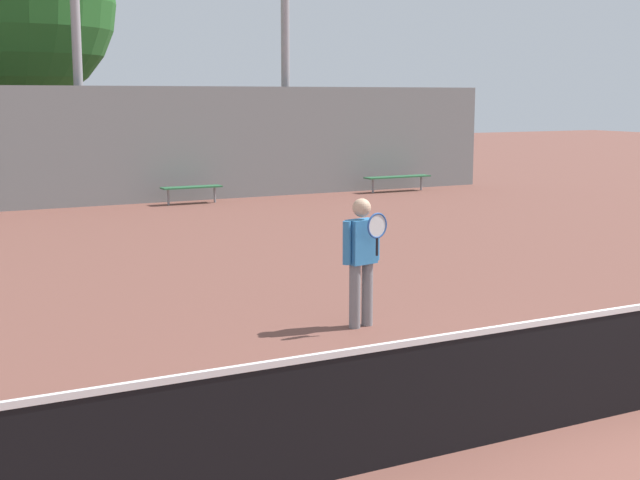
{
  "coord_description": "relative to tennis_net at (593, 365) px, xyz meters",
  "views": [
    {
      "loc": [
        -5.64,
        -5.49,
        2.83
      ],
      "look_at": [
        -0.07,
        4.95,
        0.91
      ],
      "focal_mm": 50.0,
      "sensor_mm": 36.0,
      "label": 1
    }
  ],
  "objects": [
    {
      "name": "tennis_player",
      "position": [
        -0.13,
        3.74,
        0.41
      ],
      "size": [
        0.56,
        0.45,
        1.6
      ],
      "rotation": [
        0.0,
        0.0,
        0.19
      ],
      "color": "slate",
      "rests_on": "ground_plane"
    },
    {
      "name": "bench_courtside_near",
      "position": [
        2.41,
        16.81,
        -0.09
      ],
      "size": [
        1.62,
        0.4,
        0.46
      ],
      "color": "#28663D",
      "rests_on": "ground_plane"
    },
    {
      "name": "back_fence",
      "position": [
        0.0,
        17.54,
        1.04
      ],
      "size": [
        24.49,
        0.06,
        3.09
      ],
      "color": "gray",
      "rests_on": "ground_plane"
    },
    {
      "name": "tennis_net",
      "position": [
        0.0,
        0.0,
        0.0
      ],
      "size": [
        11.89,
        0.09,
        0.99
      ],
      "color": "black",
      "rests_on": "ground_plane"
    },
    {
      "name": "bench_by_gate",
      "position": [
        8.89,
        16.81,
        -0.08
      ],
      "size": [
        2.14,
        0.4,
        0.46
      ],
      "color": "#28663D",
      "rests_on": "ground_plane"
    },
    {
      "name": "tree_green_tall",
      "position": [
        -1.05,
        22.39,
        5.01
      ],
      "size": [
        6.1,
        6.1,
        8.58
      ],
      "color": "brown",
      "rests_on": "ground_plane"
    },
    {
      "name": "ground_plane",
      "position": [
        0.0,
        0.0,
        -0.5
      ],
      "size": [
        100.0,
        100.0,
        0.0
      ],
      "primitive_type": "plane",
      "color": "brown"
    }
  ]
}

